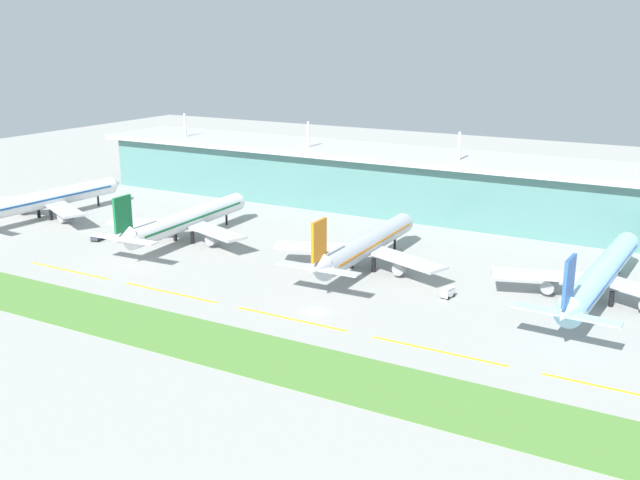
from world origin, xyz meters
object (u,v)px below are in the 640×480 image
at_px(airliner_far_middle, 600,275).
at_px(pushback_tug, 98,237).
at_px(airliner_nearest, 47,199).
at_px(airliner_center, 365,245).
at_px(baggage_cart, 448,293).
at_px(airliner_near_middle, 186,220).

relative_size(airliner_far_middle, pushback_tug, 14.61).
relative_size(airliner_nearest, airliner_center, 1.04).
relative_size(airliner_far_middle, baggage_cart, 18.52).
bearing_deg(baggage_cart, airliner_far_middle, 24.95).
xyz_separation_m(airliner_near_middle, airliner_far_middle, (116.02, 6.47, 0.01)).
distance_m(airliner_nearest, airliner_near_middle, 58.77).
bearing_deg(airliner_near_middle, airliner_nearest, -179.32).
bearing_deg(airliner_far_middle, airliner_near_middle, -176.81).
bearing_deg(pushback_tug, baggage_cart, 2.48).
bearing_deg(airliner_nearest, airliner_center, 1.43).
xyz_separation_m(airliner_center, pushback_tug, (-81.80, -14.95, -5.34)).
height_order(airliner_nearest, airliner_far_middle, same).
height_order(airliner_near_middle, airliner_far_middle, same).
xyz_separation_m(airliner_nearest, pushback_tug, (35.09, -12.03, -5.35)).
distance_m(airliner_near_middle, airliner_center, 58.17).
xyz_separation_m(airliner_far_middle, baggage_cart, (-31.16, -14.50, -5.19)).
bearing_deg(pushback_tug, airliner_nearest, 161.08).
xyz_separation_m(airliner_center, airliner_far_middle, (57.90, 4.25, 0.01)).
height_order(airliner_center, pushback_tug, airliner_center).
distance_m(airliner_far_middle, pushback_tug, 141.11).
bearing_deg(airliner_center, airliner_far_middle, 4.19).
xyz_separation_m(airliner_far_middle, pushback_tug, (-139.69, -19.20, -5.36)).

